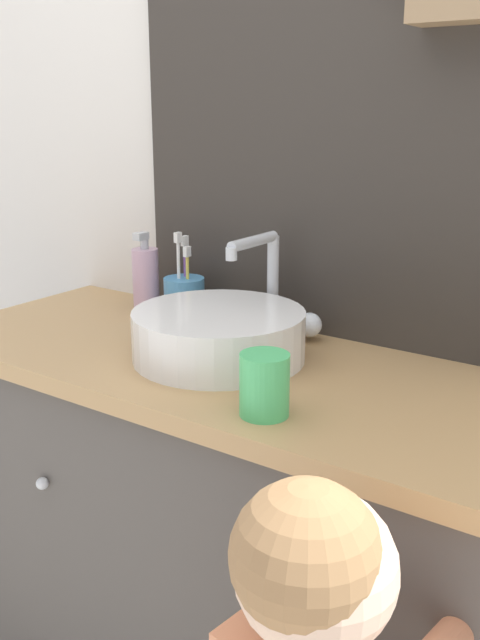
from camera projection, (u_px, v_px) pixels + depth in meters
wall_back at (340, 105)px, 1.38m from camera, size 3.20×0.18×2.50m
vanity_counter at (246, 556)px, 1.43m from camera, size 1.35×0.51×0.83m
sink_basin at (221, 333)px, 1.33m from camera, size 0.32×0.37×0.22m
toothbrush_holder at (184, 298)px, 1.56m from camera, size 0.09×0.09×0.20m
soap_dispenser at (146, 281)px, 1.60m from camera, size 0.06×0.06×0.19m
drinking_cup at (264, 385)px, 1.08m from camera, size 0.08×0.08×0.10m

